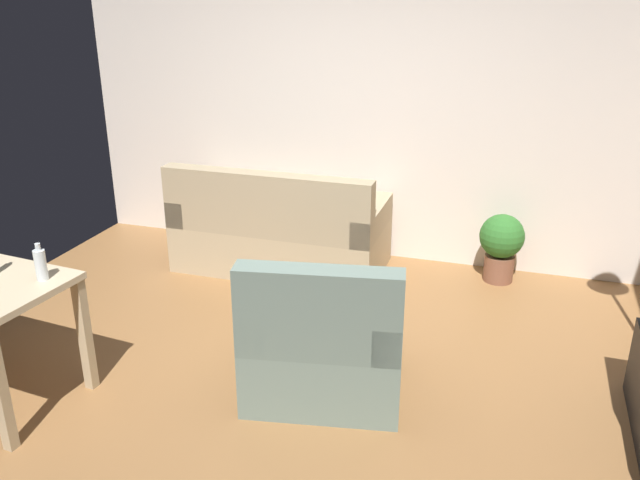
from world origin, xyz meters
name	(u,v)px	position (x,y,z in m)	size (l,w,h in m)	color
ground_plane	(281,379)	(0.00, 0.00, -0.01)	(5.20, 4.40, 0.02)	olive
wall_rear	(369,103)	(0.00, 2.20, 1.35)	(5.20, 0.10, 2.70)	silver
couch	(279,235)	(-0.61, 1.59, 0.31)	(1.74, 0.84, 0.92)	tan
potted_plant	(501,243)	(1.20, 1.90, 0.33)	(0.36, 0.36, 0.57)	brown
armchair	(325,343)	(0.30, -0.03, 0.32)	(1.03, 0.99, 0.92)	slate
bottle_clear	(41,264)	(-1.18, -0.57, 0.85)	(0.06, 0.06, 0.22)	silver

